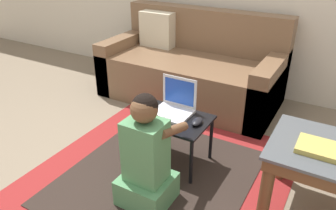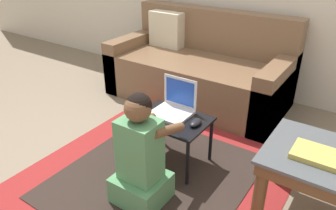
% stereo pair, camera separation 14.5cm
% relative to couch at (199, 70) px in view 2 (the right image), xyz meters
% --- Properties ---
extents(ground_plane, '(16.00, 16.00, 0.00)m').
position_rel_couch_xyz_m(ground_plane, '(0.24, -1.29, -0.29)').
color(ground_plane, '#7F705B').
extents(area_rug, '(1.62, 1.80, 0.01)m').
position_rel_couch_xyz_m(area_rug, '(0.39, -1.27, -0.29)').
color(area_rug, maroon).
rests_on(area_rug, ground_plane).
extents(couch, '(1.71, 0.84, 0.84)m').
position_rel_couch_xyz_m(couch, '(0.00, 0.00, 0.00)').
color(couch, brown).
rests_on(couch, ground_plane).
extents(laptop_desk, '(0.49, 0.37, 0.36)m').
position_rel_couch_xyz_m(laptop_desk, '(0.39, -1.06, 0.02)').
color(laptop_desk, black).
rests_on(laptop_desk, ground_plane).
extents(laptop, '(0.27, 0.23, 0.24)m').
position_rel_couch_xyz_m(laptop, '(0.35, -1.00, 0.11)').
color(laptop, silver).
rests_on(laptop, laptop_desk).
extents(computer_mouse, '(0.06, 0.11, 0.04)m').
position_rel_couch_xyz_m(computer_mouse, '(0.56, -1.05, 0.09)').
color(computer_mouse, black).
rests_on(computer_mouse, laptop_desk).
extents(person_seated, '(0.31, 0.42, 0.73)m').
position_rel_couch_xyz_m(person_seated, '(0.44, -1.48, 0.02)').
color(person_seated, '#518E5B').
rests_on(person_seated, ground_plane).
extents(book_on_table, '(0.26, 0.19, 0.03)m').
position_rel_couch_xyz_m(book_on_table, '(1.32, -1.11, 0.17)').
color(book_on_table, tan).
rests_on(book_on_table, coffee_table).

